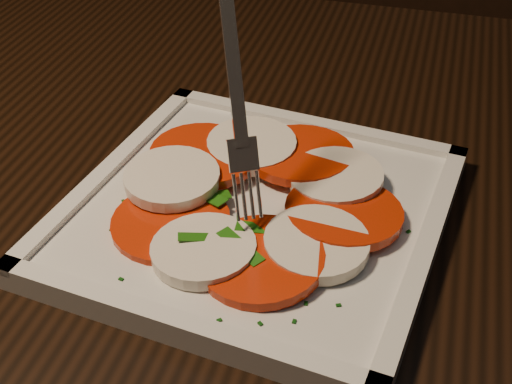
{
  "coord_description": "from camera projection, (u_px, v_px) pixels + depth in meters",
  "views": [
    {
      "loc": [
        -0.16,
        -0.43,
        1.12
      ],
      "look_at": [
        -0.3,
        0.0,
        0.78
      ],
      "focal_mm": 50.0,
      "sensor_mm": 36.0,
      "label": 1
    }
  ],
  "objects": [
    {
      "name": "fork",
      "position": [
        232.0,
        77.0,
        0.51
      ],
      "size": [
        0.07,
        0.09,
        0.18
      ],
      "primitive_type": null,
      "rotation": [
        0.0,
        0.0,
        0.55
      ],
      "color": "white",
      "rests_on": "caprese_salad"
    },
    {
      "name": "plate",
      "position": [
        256.0,
        214.0,
        0.58
      ],
      "size": [
        0.31,
        0.31,
        0.01
      ],
      "primitive_type": "cube",
      "rotation": [
        0.0,
        0.0,
        -0.09
      ],
      "color": "silver",
      "rests_on": "table"
    },
    {
      "name": "chair",
      "position": [
        420.0,
        52.0,
        1.33
      ],
      "size": [
        0.46,
        0.46,
        0.93
      ],
      "rotation": [
        0.0,
        0.0,
        -0.1
      ],
      "color": "black",
      "rests_on": "ground"
    },
    {
      "name": "caprese_salad",
      "position": [
        256.0,
        197.0,
        0.57
      ],
      "size": [
        0.23,
        0.24,
        0.03
      ],
      "color": "red",
      "rests_on": "plate"
    },
    {
      "name": "table",
      "position": [
        313.0,
        254.0,
        0.7
      ],
      "size": [
        1.23,
        0.84,
        0.75
      ],
      "rotation": [
        0.0,
        0.0,
        0.04
      ],
      "color": "black",
      "rests_on": "ground"
    }
  ]
}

